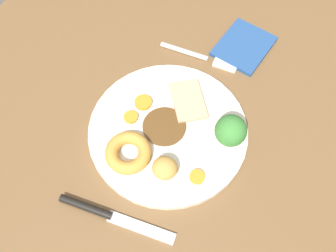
{
  "coord_description": "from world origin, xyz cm",
  "views": [
    {
      "loc": [
        24.99,
        13.09,
        58.08
      ],
      "look_at": [
        -0.57,
        2.06,
        6.0
      ],
      "focal_mm": 38.56,
      "sensor_mm": 36.0,
      "label": 1
    }
  ],
  "objects_px": {
    "carrot_coin_side": "(131,117)",
    "meat_slice_main": "(188,101)",
    "fork": "(201,57)",
    "yorkshire_pudding": "(128,153)",
    "carrot_coin_front": "(143,103)",
    "broccoli_floret": "(231,131)",
    "carrot_coin_back": "(197,177)",
    "roast_potato_left": "(165,168)",
    "knife": "(106,214)",
    "dinner_plate": "(168,131)",
    "folded_napkin": "(244,46)"
  },
  "relations": [
    {
      "from": "yorkshire_pudding",
      "to": "folded_napkin",
      "type": "xyz_separation_m",
      "value": [
        -0.3,
        0.1,
        -0.02
      ]
    },
    {
      "from": "meat_slice_main",
      "to": "knife",
      "type": "relative_size",
      "value": 0.43
    },
    {
      "from": "dinner_plate",
      "to": "carrot_coin_front",
      "type": "height_order",
      "value": "carrot_coin_front"
    },
    {
      "from": "dinner_plate",
      "to": "folded_napkin",
      "type": "bearing_deg",
      "value": 165.04
    },
    {
      "from": "dinner_plate",
      "to": "folded_napkin",
      "type": "height_order",
      "value": "dinner_plate"
    },
    {
      "from": "folded_napkin",
      "to": "meat_slice_main",
      "type": "bearing_deg",
      "value": -16.81
    },
    {
      "from": "fork",
      "to": "yorkshire_pudding",
      "type": "bearing_deg",
      "value": -98.63
    },
    {
      "from": "carrot_coin_front",
      "to": "broccoli_floret",
      "type": "xyz_separation_m",
      "value": [
        0.01,
        0.16,
        0.03
      ]
    },
    {
      "from": "dinner_plate",
      "to": "carrot_coin_front",
      "type": "bearing_deg",
      "value": -115.87
    },
    {
      "from": "fork",
      "to": "knife",
      "type": "bearing_deg",
      "value": -94.97
    },
    {
      "from": "dinner_plate",
      "to": "carrot_coin_back",
      "type": "bearing_deg",
      "value": 51.22
    },
    {
      "from": "carrot_coin_front",
      "to": "broccoli_floret",
      "type": "height_order",
      "value": "broccoli_floret"
    },
    {
      "from": "yorkshire_pudding",
      "to": "knife",
      "type": "distance_m",
      "value": 0.1
    },
    {
      "from": "carrot_coin_side",
      "to": "knife",
      "type": "bearing_deg",
      "value": 12.46
    },
    {
      "from": "fork",
      "to": "dinner_plate",
      "type": "bearing_deg",
      "value": -88.9
    },
    {
      "from": "carrot_coin_front",
      "to": "knife",
      "type": "bearing_deg",
      "value": 8.4
    },
    {
      "from": "carrot_coin_back",
      "to": "fork",
      "type": "distance_m",
      "value": 0.25
    },
    {
      "from": "carrot_coin_side",
      "to": "broccoli_floret",
      "type": "relative_size",
      "value": 0.4
    },
    {
      "from": "dinner_plate",
      "to": "roast_potato_left",
      "type": "height_order",
      "value": "roast_potato_left"
    },
    {
      "from": "roast_potato_left",
      "to": "folded_napkin",
      "type": "height_order",
      "value": "roast_potato_left"
    },
    {
      "from": "meat_slice_main",
      "to": "broccoli_floret",
      "type": "bearing_deg",
      "value": 63.64
    },
    {
      "from": "dinner_plate",
      "to": "folded_napkin",
      "type": "distance_m",
      "value": 0.24
    },
    {
      "from": "yorkshire_pudding",
      "to": "roast_potato_left",
      "type": "distance_m",
      "value": 0.06
    },
    {
      "from": "dinner_plate",
      "to": "knife",
      "type": "height_order",
      "value": "dinner_plate"
    },
    {
      "from": "dinner_plate",
      "to": "carrot_coin_back",
      "type": "distance_m",
      "value": 0.1
    },
    {
      "from": "roast_potato_left",
      "to": "broccoli_floret",
      "type": "relative_size",
      "value": 0.66
    },
    {
      "from": "dinner_plate",
      "to": "meat_slice_main",
      "type": "distance_m",
      "value": 0.06
    },
    {
      "from": "dinner_plate",
      "to": "fork",
      "type": "distance_m",
      "value": 0.17
    },
    {
      "from": "broccoli_floret",
      "to": "carrot_coin_side",
      "type": "bearing_deg",
      "value": -81.69
    },
    {
      "from": "carrot_coin_side",
      "to": "knife",
      "type": "height_order",
      "value": "carrot_coin_side"
    },
    {
      "from": "roast_potato_left",
      "to": "broccoli_floret",
      "type": "bearing_deg",
      "value": 141.3
    },
    {
      "from": "carrot_coin_side",
      "to": "meat_slice_main",
      "type": "bearing_deg",
      "value": 131.21
    },
    {
      "from": "dinner_plate",
      "to": "yorkshire_pudding",
      "type": "bearing_deg",
      "value": -29.36
    },
    {
      "from": "carrot_coin_back",
      "to": "meat_slice_main",
      "type": "bearing_deg",
      "value": -152.34
    },
    {
      "from": "carrot_coin_front",
      "to": "carrot_coin_back",
      "type": "relative_size",
      "value": 1.24
    },
    {
      "from": "knife",
      "to": "folded_napkin",
      "type": "bearing_deg",
      "value": 73.27
    },
    {
      "from": "meat_slice_main",
      "to": "folded_napkin",
      "type": "bearing_deg",
      "value": 163.19
    },
    {
      "from": "carrot_coin_front",
      "to": "carrot_coin_side",
      "type": "bearing_deg",
      "value": -11.78
    },
    {
      "from": "carrot_coin_back",
      "to": "knife",
      "type": "distance_m",
      "value": 0.15
    },
    {
      "from": "carrot_coin_front",
      "to": "broccoli_floret",
      "type": "relative_size",
      "value": 0.5
    },
    {
      "from": "yorkshire_pudding",
      "to": "carrot_coin_side",
      "type": "distance_m",
      "value": 0.07
    },
    {
      "from": "carrot_coin_front",
      "to": "carrot_coin_back",
      "type": "xyz_separation_m",
      "value": [
        0.09,
        0.13,
        -0.0
      ]
    },
    {
      "from": "yorkshire_pudding",
      "to": "roast_potato_left",
      "type": "height_order",
      "value": "roast_potato_left"
    },
    {
      "from": "carrot_coin_side",
      "to": "carrot_coin_back",
      "type": "bearing_deg",
      "value": 68.39
    },
    {
      "from": "yorkshire_pudding",
      "to": "roast_potato_left",
      "type": "bearing_deg",
      "value": 87.57
    },
    {
      "from": "meat_slice_main",
      "to": "fork",
      "type": "distance_m",
      "value": 0.11
    },
    {
      "from": "meat_slice_main",
      "to": "folded_napkin",
      "type": "xyz_separation_m",
      "value": [
        -0.17,
        0.05,
        -0.01
      ]
    },
    {
      "from": "yorkshire_pudding",
      "to": "fork",
      "type": "bearing_deg",
      "value": 172.24
    },
    {
      "from": "roast_potato_left",
      "to": "carrot_coin_side",
      "type": "height_order",
      "value": "roast_potato_left"
    },
    {
      "from": "yorkshire_pudding",
      "to": "carrot_coin_back",
      "type": "bearing_deg",
      "value": 94.06
    }
  ]
}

